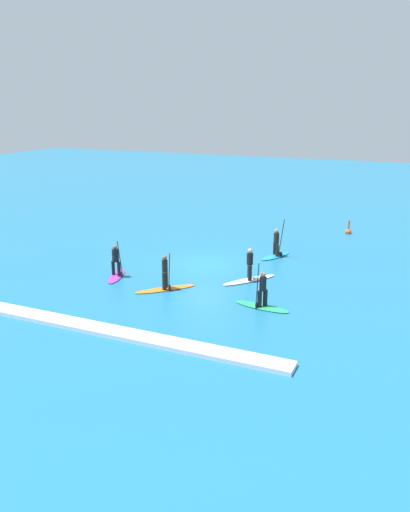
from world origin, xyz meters
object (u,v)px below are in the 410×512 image
Objects in this scene: surfer_on_green_board at (262,298)px; surfer_on_blue_board at (276,249)px; surfer_on_purple_board at (116,267)px; marker_buoy at (348,231)px; surfer_on_orange_board at (165,281)px; surfer_on_white_board at (250,273)px.

surfer_on_green_board is 8.31m from surfer_on_blue_board.
surfer_on_purple_board is (-6.76, -7.14, 0.07)m from surfer_on_blue_board.
surfer_on_orange_board is at bearing -112.76° from marker_buoy.
surfer_on_white_board is 4.85m from surfer_on_blue_board.
surfer_on_blue_board reaches higher than surfer_on_white_board.
surfer_on_green_board is 2.54× the size of marker_buoy.
marker_buoy is at bearing -158.24° from surfer_on_white_board.
marker_buoy is at bearing -0.14° from surfer_on_blue_board.
surfer_on_white_board is at bearing -54.38° from surfer_on_green_board.
surfer_on_white_board is 3.71m from surfer_on_green_board.
surfer_on_blue_board is 8.25m from marker_buoy.
surfer_on_blue_board reaches higher than surfer_on_purple_board.
surfer_on_green_board reaches higher than marker_buoy.
surfer_on_white_board is at bearing -158.12° from surfer_on_blue_board.
surfer_on_blue_board is 9.84m from surfer_on_purple_board.
surfer_on_blue_board reaches higher than marker_buoy.
surfer_on_green_board is 15.82m from marker_buoy.
surfer_on_orange_board is (-5.16, 0.27, 0.02)m from surfer_on_green_board.
marker_buoy is at bearing 127.38° from surfer_on_purple_board.
surfer_on_green_board is (1.75, -3.27, 0.02)m from surfer_on_white_board.
surfer_on_white_board is 7.14m from surfer_on_purple_board.
surfer_on_green_board is 1.01× the size of surfer_on_orange_board.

